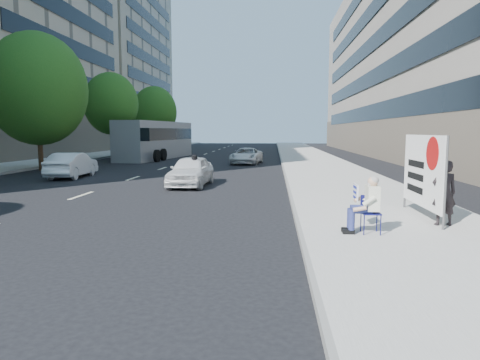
# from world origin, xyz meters

# --- Properties ---
(ground) EXTENTS (160.00, 160.00, 0.00)m
(ground) POSITION_xyz_m (0.00, 0.00, 0.00)
(ground) COLOR black
(ground) RESTS_ON ground
(near_sidewalk) EXTENTS (5.00, 120.00, 0.15)m
(near_sidewalk) POSITION_xyz_m (4.00, 20.00, 0.07)
(near_sidewalk) COLOR #9D9B93
(near_sidewalk) RESTS_ON ground
(far_sidewalk) EXTENTS (4.50, 120.00, 0.15)m
(far_sidewalk) POSITION_xyz_m (-16.75, 20.00, 0.07)
(far_sidewalk) COLOR #9D9B93
(far_sidewalk) RESTS_ON ground
(far_bldg_north) EXTENTS (22.00, 28.00, 28.00)m
(far_bldg_north) POSITION_xyz_m (-30.00, 62.00, 14.00)
(far_bldg_north) COLOR tan
(far_bldg_north) RESTS_ON ground
(near_building) EXTENTS (14.00, 70.00, 20.00)m
(near_building) POSITION_xyz_m (17.00, 32.00, 10.00)
(near_building) COLOR gray
(near_building) RESTS_ON ground
(tree_far_c) EXTENTS (6.00, 6.00, 8.47)m
(tree_far_c) POSITION_xyz_m (-13.70, 18.00, 5.02)
(tree_far_c) COLOR #382616
(tree_far_c) RESTS_ON ground
(tree_far_d) EXTENTS (4.80, 4.80, 7.65)m
(tree_far_d) POSITION_xyz_m (-13.70, 30.00, 4.89)
(tree_far_d) COLOR #382616
(tree_far_d) RESTS_ON ground
(tree_far_e) EXTENTS (5.40, 5.40, 7.89)m
(tree_far_e) POSITION_xyz_m (-13.70, 44.00, 4.78)
(tree_far_e) COLOR #382616
(tree_far_e) RESTS_ON ground
(seated_protester) EXTENTS (0.83, 1.11, 1.31)m
(seated_protester) POSITION_xyz_m (2.90, 2.06, 0.87)
(seated_protester) COLOR #141457
(seated_protester) RESTS_ON near_sidewalk
(pedestrian_woman) EXTENTS (0.60, 0.41, 1.60)m
(pedestrian_woman) POSITION_xyz_m (4.98, 3.04, 0.95)
(pedestrian_woman) COLOR black
(pedestrian_woman) RESTS_ON near_sidewalk
(protest_banner) EXTENTS (0.08, 3.06, 2.20)m
(protest_banner) POSITION_xyz_m (4.78, 4.02, 1.40)
(protest_banner) COLOR #4C4C4C
(protest_banner) RESTS_ON near_sidewalk
(white_sedan_near) EXTENTS (1.74, 4.02, 1.35)m
(white_sedan_near) POSITION_xyz_m (-2.89, 11.23, 0.68)
(white_sedan_near) COLOR silver
(white_sedan_near) RESTS_ON ground
(white_sedan_mid) EXTENTS (1.65, 4.10, 1.32)m
(white_sedan_mid) POSITION_xyz_m (-9.86, 14.23, 0.66)
(white_sedan_mid) COLOR white
(white_sedan_mid) RESTS_ON ground
(white_sedan_far) EXTENTS (2.51, 4.52, 1.20)m
(white_sedan_far) POSITION_xyz_m (-1.21, 24.54, 0.60)
(white_sedan_far) COLOR white
(white_sedan_far) RESTS_ON ground
(motorcycle) EXTENTS (0.70, 2.04, 1.42)m
(motorcycle) POSITION_xyz_m (-2.63, 11.00, 0.64)
(motorcycle) COLOR black
(motorcycle) RESTS_ON ground
(bus) EXTENTS (4.13, 12.32, 3.30)m
(bus) POSITION_xyz_m (-9.66, 30.12, 1.64)
(bus) COLOR gray
(bus) RESTS_ON ground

